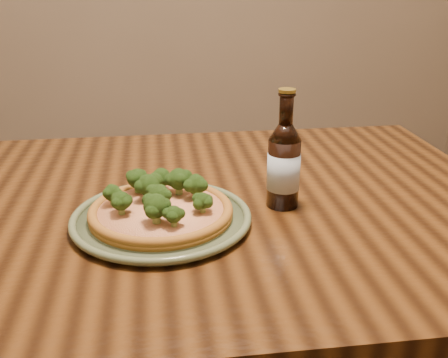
{
  "coord_description": "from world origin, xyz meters",
  "views": [
    {
      "loc": [
        0.1,
        -0.84,
        1.18
      ],
      "look_at": [
        0.21,
        0.03,
        0.82
      ],
      "focal_mm": 42.0,
      "sensor_mm": 36.0,
      "label": 1
    }
  ],
  "objects": [
    {
      "name": "table",
      "position": [
        0.0,
        0.1,
        0.66
      ],
      "size": [
        1.6,
        0.9,
        0.75
      ],
      "color": "#46270F",
      "rests_on": "ground"
    },
    {
      "name": "plate",
      "position": [
        0.1,
        0.01,
        0.76
      ],
      "size": [
        0.32,
        0.32,
        0.02
      ],
      "rotation": [
        0.0,
        0.0,
        -0.42
      ],
      "color": "#586646",
      "rests_on": "table"
    },
    {
      "name": "pizza",
      "position": [
        0.1,
        0.01,
        0.78
      ],
      "size": [
        0.26,
        0.26,
        0.07
      ],
      "rotation": [
        0.0,
        0.0,
        -0.01
      ],
      "color": "#9E6723",
      "rests_on": "plate"
    },
    {
      "name": "beer_bottle",
      "position": [
        0.33,
        0.06,
        0.83
      ],
      "size": [
        0.06,
        0.06,
        0.23
      ],
      "rotation": [
        0.0,
        0.0,
        -0.39
      ],
      "color": "black",
      "rests_on": "table"
    }
  ]
}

